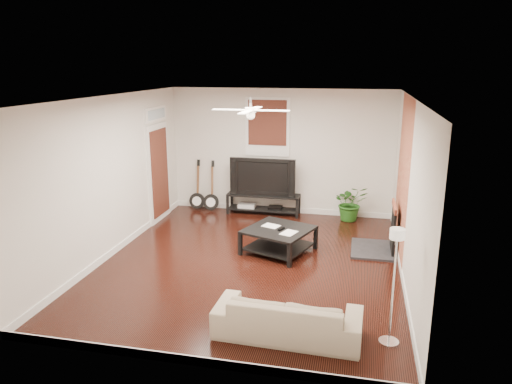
{
  "coord_description": "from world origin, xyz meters",
  "views": [
    {
      "loc": [
        1.71,
        -7.47,
        3.31
      ],
      "look_at": [
        0.0,
        0.4,
        1.15
      ],
      "focal_mm": 33.62,
      "sensor_mm": 36.0,
      "label": 1
    }
  ],
  "objects": [
    {
      "name": "ceiling_fan",
      "position": [
        0.0,
        0.0,
        2.6
      ],
      "size": [
        1.24,
        1.24,
        0.32
      ],
      "primitive_type": null,
      "color": "white",
      "rests_on": "ceiling"
    },
    {
      "name": "window_back",
      "position": [
        -0.3,
        2.97,
        1.95
      ],
      "size": [
        1.0,
        0.06,
        1.3
      ],
      "primitive_type": "cube",
      "color": "#3B1710",
      "rests_on": "wall_back"
    },
    {
      "name": "tv_stand",
      "position": [
        -0.34,
        2.78,
        0.23
      ],
      "size": [
        1.64,
        0.44,
        0.46
      ],
      "primitive_type": "cube",
      "color": "black",
      "rests_on": "floor"
    },
    {
      "name": "potted_plant",
      "position": [
        1.6,
        2.71,
        0.4
      ],
      "size": [
        0.85,
        0.79,
        0.79
      ],
      "primitive_type": "imported",
      "rotation": [
        0.0,
        0.0,
        0.28
      ],
      "color": "#225D1A",
      "rests_on": "floor"
    },
    {
      "name": "floor_lamp",
      "position": [
        2.2,
        -2.05,
        0.74
      ],
      "size": [
        0.25,
        0.25,
        1.49
      ],
      "primitive_type": null,
      "rotation": [
        0.0,
        0.0,
        -0.03
      ],
      "color": "silver",
      "rests_on": "floor"
    },
    {
      "name": "fireplace",
      "position": [
        2.2,
        1.0,
        0.46
      ],
      "size": [
        0.8,
        1.1,
        0.92
      ],
      "primitive_type": "cube",
      "color": "black",
      "rests_on": "floor"
    },
    {
      "name": "room",
      "position": [
        0.0,
        0.0,
        1.4
      ],
      "size": [
        5.01,
        6.01,
        2.81
      ],
      "color": "black",
      "rests_on": "ground"
    },
    {
      "name": "coffee_table",
      "position": [
        0.38,
        0.57,
        0.22
      ],
      "size": [
        1.37,
        1.37,
        0.45
      ],
      "primitive_type": "cube",
      "rotation": [
        0.0,
        0.0,
        -0.36
      ],
      "color": "black",
      "rests_on": "floor"
    },
    {
      "name": "sofa",
      "position": [
        0.96,
        -2.15,
        0.27
      ],
      "size": [
        1.85,
        0.77,
        0.53
      ],
      "primitive_type": "imported",
      "rotation": [
        0.0,
        0.0,
        3.11
      ],
      "color": "#C3AA92",
      "rests_on": "floor"
    },
    {
      "name": "brick_accent",
      "position": [
        2.49,
        1.0,
        1.4
      ],
      "size": [
        0.02,
        2.2,
        2.8
      ],
      "primitive_type": "cube",
      "color": "#A94C36",
      "rests_on": "floor"
    },
    {
      "name": "tv",
      "position": [
        -0.34,
        2.8,
        0.88
      ],
      "size": [
        1.47,
        0.19,
        0.85
      ],
      "primitive_type": "imported",
      "color": "black",
      "rests_on": "tv_stand"
    },
    {
      "name": "guitar_right",
      "position": [
        -1.57,
        2.72,
        0.59
      ],
      "size": [
        0.41,
        0.32,
        1.18
      ],
      "primitive_type": null,
      "rotation": [
        0.0,
        0.0,
        0.2
      ],
      "color": "black",
      "rests_on": "floor"
    },
    {
      "name": "door_left",
      "position": [
        -2.46,
        1.9,
        1.25
      ],
      "size": [
        0.08,
        1.0,
        2.5
      ],
      "primitive_type": "cube",
      "color": "white",
      "rests_on": "wall_left"
    },
    {
      "name": "guitar_left",
      "position": [
        -1.92,
        2.75,
        0.59
      ],
      "size": [
        0.39,
        0.29,
        1.18
      ],
      "primitive_type": null,
      "rotation": [
        0.0,
        0.0,
        0.09
      ],
      "color": "black",
      "rests_on": "floor"
    }
  ]
}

